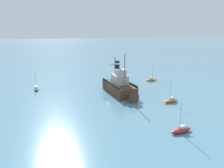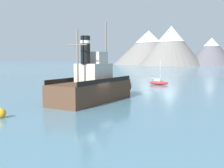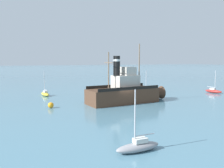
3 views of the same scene
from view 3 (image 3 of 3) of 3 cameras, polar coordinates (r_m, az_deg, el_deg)
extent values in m
plane|color=teal|center=(38.07, 3.13, -5.02)|extent=(600.00, 600.00, 0.00)
cube|color=#4C3323|center=(39.57, 2.61, -2.84)|extent=(5.31, 12.30, 2.40)
cone|color=#4C3323|center=(43.80, 10.61, -2.10)|extent=(2.53, 2.57, 2.35)
cube|color=#B2ADA3|center=(39.56, 3.24, 0.51)|extent=(3.30, 4.22, 2.20)
cube|color=#B2ADA3|center=(39.71, 3.86, 3.13)|extent=(2.35, 2.16, 1.40)
cylinder|color=black|center=(38.51, 1.13, 4.40)|extent=(1.10, 1.10, 3.20)
cylinder|color=silver|center=(38.50, 1.13, 5.73)|extent=(1.16, 1.16, 0.35)
cylinder|color=#75604C|center=(40.99, 6.56, 4.37)|extent=(0.20, 0.20, 7.50)
cylinder|color=#75604C|center=(37.79, -0.83, 3.16)|extent=(0.20, 0.20, 6.00)
cylinder|color=#75604C|center=(37.76, -0.84, 5.16)|extent=(2.60, 0.32, 0.12)
cube|color=black|center=(41.21, 1.02, -0.46)|extent=(1.00, 11.38, 0.50)
cube|color=black|center=(37.59, 4.37, -1.08)|extent=(1.00, 11.38, 0.50)
ellipsoid|color=gold|center=(49.27, -15.79, -2.35)|extent=(3.90, 1.54, 0.70)
cube|color=silver|center=(49.00, -15.74, -1.77)|extent=(1.17, 0.77, 0.36)
cylinder|color=#B7B7BC|center=(49.28, -15.97, 0.51)|extent=(0.10, 0.10, 4.20)
cylinder|color=#B7B7BC|center=(48.58, -15.62, -1.39)|extent=(1.80, 0.29, 0.08)
ellipsoid|color=gray|center=(19.22, 6.27, -14.88)|extent=(1.12, 3.81, 0.70)
cube|color=silver|center=(19.14, 6.81, -13.29)|extent=(0.65, 1.10, 0.36)
cylinder|color=#B7B7BC|center=(18.34, 5.55, -7.86)|extent=(0.10, 0.10, 4.20)
cylinder|color=#B7B7BC|center=(19.23, 7.86, -12.05)|extent=(0.09, 1.80, 0.08)
ellipsoid|color=orange|center=(51.89, 7.91, -1.79)|extent=(3.96, 2.05, 0.70)
cube|color=silver|center=(51.95, 7.76, -1.19)|extent=(1.23, 0.90, 0.36)
cylinder|color=#B7B7BC|center=(51.43, 8.20, 0.89)|extent=(0.10, 0.10, 4.20)
cylinder|color=#B7B7BC|center=(52.18, 7.44, -0.74)|extent=(1.76, 0.54, 0.08)
ellipsoid|color=#B22823|center=(56.25, 23.23, -1.62)|extent=(3.94, 1.80, 0.70)
cube|color=silver|center=(56.29, 23.07, -1.06)|extent=(1.20, 0.84, 0.36)
cylinder|color=#B7B7BC|center=(55.85, 23.59, 0.85)|extent=(0.10, 0.10, 4.20)
cylinder|color=#B7B7BC|center=(56.45, 22.74, -0.65)|extent=(1.78, 0.42, 0.08)
sphere|color=orange|center=(36.60, -14.52, -4.95)|extent=(0.86, 0.86, 0.86)
camera|label=1|loc=(73.58, 51.49, 10.18)|focal=38.00mm
camera|label=2|loc=(15.69, -55.28, -3.09)|focal=45.00mm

